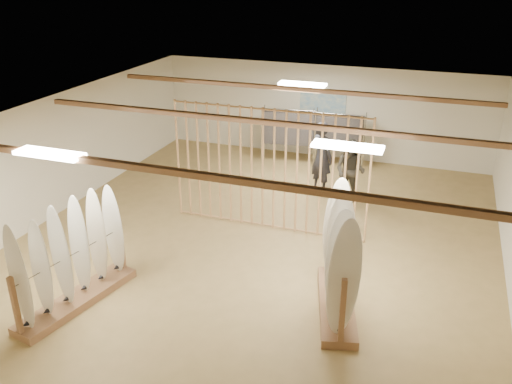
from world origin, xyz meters
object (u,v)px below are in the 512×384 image
(rack_right, at_px, (338,273))
(shopper_b, at_px, (350,167))
(rack_left, at_px, (73,271))
(shopper_a, at_px, (322,153))
(clothing_rack_a, at_px, (289,127))
(clothing_rack_b, at_px, (338,132))

(rack_right, relative_size, shopper_b, 1.25)
(rack_left, height_order, shopper_a, shopper_a)
(clothing_rack_a, height_order, clothing_rack_b, clothing_rack_a)
(rack_right, xyz_separation_m, clothing_rack_a, (-2.89, 6.83, 0.36))
(rack_right, xyz_separation_m, clothing_rack_b, (-1.48, 7.02, 0.33))
(clothing_rack_a, distance_m, shopper_a, 2.31)
(rack_right, distance_m, shopper_a, 5.23)
(rack_right, bearing_deg, shopper_b, 83.38)
(rack_right, distance_m, clothing_rack_b, 7.18)
(rack_right, distance_m, clothing_rack_a, 7.43)
(rack_right, relative_size, clothing_rack_b, 1.42)
(rack_left, xyz_separation_m, clothing_rack_a, (1.48, 8.23, 0.42))
(clothing_rack_b, bearing_deg, shopper_b, -75.28)
(rack_left, xyz_separation_m, shopper_a, (2.89, 6.40, 0.40))
(clothing_rack_a, relative_size, clothing_rack_b, 1.03)
(clothing_rack_a, relative_size, shopper_a, 0.78)
(shopper_a, height_order, shopper_b, shopper_a)
(shopper_b, bearing_deg, clothing_rack_a, 147.90)
(rack_left, bearing_deg, rack_right, 29.20)
(rack_right, height_order, shopper_a, shopper_a)
(clothing_rack_a, xyz_separation_m, shopper_b, (2.23, -2.21, -0.17))
(clothing_rack_a, relative_size, shopper_b, 0.91)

